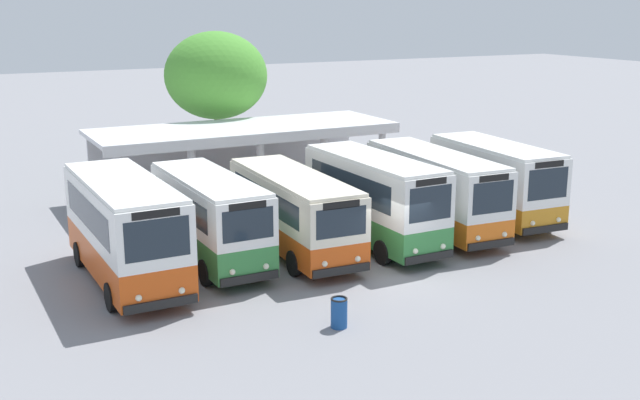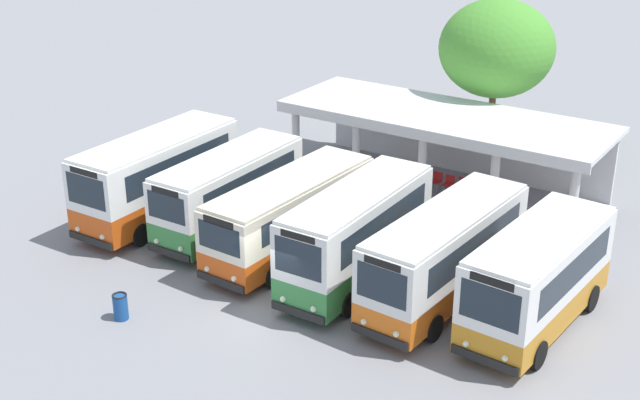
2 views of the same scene
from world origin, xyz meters
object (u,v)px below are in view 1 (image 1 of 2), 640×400
at_px(waiting_chair_fourth_seat, 263,186).
at_px(litter_bin_apron, 339,312).
at_px(waiting_chair_second_from_end, 239,188).
at_px(waiting_chair_far_end_seat, 286,183).
at_px(city_bus_far_end_green, 495,179).
at_px(waiting_chair_middle_seat, 251,187).
at_px(city_bus_fourth_amber, 374,197).
at_px(waiting_chair_fifth_seat, 274,184).
at_px(city_bus_middle_cream, 294,209).
at_px(waiting_chair_end_by_column, 227,190).
at_px(city_bus_fifth_blue, 434,188).
at_px(city_bus_nearest_orange, 125,227).
at_px(city_bus_second_in_row, 210,215).

bearing_deg(waiting_chair_fourth_seat, litter_bin_apron, -105.41).
distance_m(waiting_chair_second_from_end, waiting_chair_far_end_seat, 2.44).
bearing_deg(waiting_chair_second_from_end, city_bus_far_end_green, -45.65).
bearing_deg(waiting_chair_middle_seat, waiting_chair_fourth_seat, -3.74).
bearing_deg(waiting_chair_second_from_end, city_bus_fourth_amber, -77.62).
bearing_deg(waiting_chair_middle_seat, waiting_chair_fifth_seat, 0.72).
height_order(city_bus_middle_cream, waiting_chair_fourth_seat, city_bus_middle_cream).
bearing_deg(waiting_chair_far_end_seat, litter_bin_apron, -109.53).
distance_m(city_bus_fourth_amber, waiting_chair_middle_seat, 9.25).
height_order(waiting_chair_end_by_column, waiting_chair_middle_seat, same).
bearing_deg(waiting_chair_far_end_seat, waiting_chair_fourth_seat, 179.42).
bearing_deg(city_bus_fifth_blue, city_bus_far_end_green, 1.27).
xyz_separation_m(city_bus_nearest_orange, city_bus_fifth_blue, (12.65, 0.34, -0.13)).
xyz_separation_m(city_bus_second_in_row, litter_bin_apron, (1.30, -7.23, -1.29)).
relative_size(city_bus_fourth_amber, city_bus_far_end_green, 1.06).
bearing_deg(waiting_chair_middle_seat, waiting_chair_second_from_end, 179.54).
xyz_separation_m(city_bus_middle_cream, waiting_chair_middle_seat, (1.79, 8.55, -1.14)).
relative_size(city_bus_middle_cream, city_bus_far_end_green, 1.15).
bearing_deg(waiting_chair_far_end_seat, city_bus_nearest_orange, -138.32).
distance_m(city_bus_far_end_green, litter_bin_apron, 13.40).
bearing_deg(waiting_chair_end_by_column, litter_bin_apron, -98.93).
height_order(city_bus_middle_cream, waiting_chair_end_by_column, city_bus_middle_cream).
bearing_deg(city_bus_far_end_green, city_bus_middle_cream, -179.67).
relative_size(city_bus_far_end_green, waiting_chair_fifth_seat, 8.13).
bearing_deg(waiting_chair_end_by_column, city_bus_middle_cream, -93.82).
distance_m(waiting_chair_end_by_column, waiting_chair_second_from_end, 0.61).
bearing_deg(waiting_chair_middle_seat, city_bus_second_in_row, -120.92).
bearing_deg(city_bus_far_end_green, waiting_chair_far_end_seat, 124.81).
bearing_deg(waiting_chair_fifth_seat, city_bus_second_in_row, -126.69).
bearing_deg(city_bus_far_end_green, litter_bin_apron, -148.35).
height_order(city_bus_fifth_blue, waiting_chair_second_from_end, city_bus_fifth_blue).
height_order(city_bus_fourth_amber, waiting_chair_fourth_seat, city_bus_fourth_amber).
xyz_separation_m(waiting_chair_middle_seat, waiting_chair_fourth_seat, (0.61, -0.04, 0.00)).
bearing_deg(waiting_chair_end_by_column, waiting_chair_second_from_end, 2.39).
xyz_separation_m(city_bus_far_end_green, litter_bin_apron, (-11.35, -7.00, -1.38)).
relative_size(city_bus_middle_cream, waiting_chair_middle_seat, 9.35).
bearing_deg(litter_bin_apron, waiting_chair_second_from_end, 78.90).
height_order(waiting_chair_middle_seat, waiting_chair_fourth_seat, same).
bearing_deg(city_bus_middle_cream, waiting_chair_second_from_end, 82.16).
relative_size(waiting_chair_end_by_column, waiting_chair_fourth_seat, 1.00).
relative_size(city_bus_second_in_row, waiting_chair_second_from_end, 8.42).
relative_size(waiting_chair_fifth_seat, litter_bin_apron, 0.96).
bearing_deg(city_bus_nearest_orange, city_bus_fifth_blue, 1.53).
relative_size(waiting_chair_second_from_end, waiting_chair_fourth_seat, 1.00).
bearing_deg(city_bus_fifth_blue, waiting_chair_far_end_seat, 107.65).
relative_size(waiting_chair_second_from_end, waiting_chair_far_end_seat, 1.00).
bearing_deg(city_bus_fifth_blue, city_bus_middle_cream, 179.87).
bearing_deg(waiting_chair_far_end_seat, city_bus_far_end_green, -55.19).
height_order(waiting_chair_second_from_end, waiting_chair_fifth_seat, same).
relative_size(city_bus_far_end_green, litter_bin_apron, 7.77).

